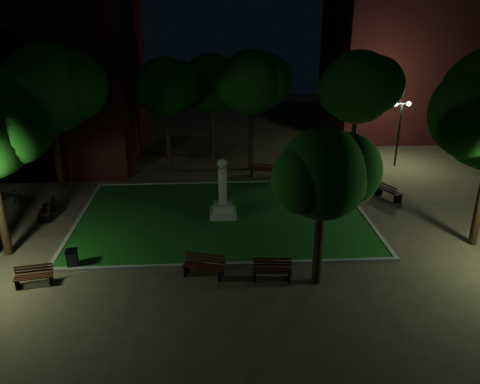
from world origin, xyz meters
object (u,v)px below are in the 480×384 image
object	(u,v)px
bench_far_side	(264,171)
bicycle	(7,196)
monument	(223,200)
trash_bin	(72,259)
bench_near_right	(272,270)
bench_right_side	(388,191)
bench_west_near	(34,276)
bench_near_left	(204,266)
bench_left_side	(48,210)

from	to	relation	value
bench_far_side	bicycle	bearing A→B (deg)	29.27
monument	trash_bin	size ratio (longest dim) A/B	3.85
bench_near_right	bench_right_side	size ratio (longest dim) A/B	0.89
bench_near_right	bench_west_near	world-z (taller)	bench_near_right
bench_near_left	bicycle	distance (m)	14.09
monument	bench_west_near	world-z (taller)	monument
bench_right_side	bench_near_right	bearing A→B (deg)	112.25
bench_near_right	bicycle	size ratio (longest dim) A/B	0.92
monument	bicycle	world-z (taller)	monument
bench_right_side	bench_far_side	size ratio (longest dim) A/B	0.96
bench_near_left	bench_west_near	xyz separation A→B (m)	(-6.86, -0.27, -0.06)
bench_near_left	trash_bin	bearing A→B (deg)	-171.81
bench_near_right	bench_far_side	bearing A→B (deg)	90.80
bench_near_right	bench_near_left	bearing A→B (deg)	176.74
trash_bin	bench_near_left	bearing A→B (deg)	-10.04
monument	bench_far_side	xyz separation A→B (m)	(2.85, 6.09, -0.48)
bench_near_right	bicycle	bearing A→B (deg)	153.41
bench_near_left	trash_bin	size ratio (longest dim) A/B	2.18
bench_west_near	bench_near_right	bearing A→B (deg)	-10.70
bench_near_right	bench_far_side	size ratio (longest dim) A/B	0.85
bench_west_near	bench_left_side	distance (m)	6.81
bench_near_left	bench_right_side	bearing A→B (deg)	54.77
bench_near_left	bench_left_side	xyz separation A→B (m)	(-8.40, 6.36, -0.00)
bench_far_side	bench_left_side	bearing A→B (deg)	40.62
bench_near_right	bench_left_side	bearing A→B (deg)	154.14
bench_left_side	bench_right_side	distance (m)	19.10
bench_near_left	bench_west_near	bearing A→B (deg)	-159.52
monument	trash_bin	world-z (taller)	monument
bench_right_side	bicycle	distance (m)	21.97
bench_west_near	bench_right_side	world-z (taller)	bench_right_side
bench_near_left	bench_west_near	world-z (taller)	bench_near_left
bench_west_near	bench_right_side	bearing A→B (deg)	15.19
monument	bench_far_side	distance (m)	6.75
bicycle	bench_left_side	bearing A→B (deg)	-109.30
bench_near_right	bicycle	world-z (taller)	bicycle
bench_left_side	bicycle	size ratio (longest dim) A/B	1.00
bench_near_left	bicycle	world-z (taller)	same
bench_right_side	bench_far_side	distance (m)	7.97
bench_near_right	bench_right_side	distance (m)	11.43
monument	bench_near_right	size ratio (longest dim) A/B	1.95
bench_near_left	bicycle	xyz separation A→B (m)	(-11.33, 8.38, 0.03)
bench_left_side	trash_bin	distance (m)	6.01
monument	bench_left_side	size ratio (longest dim) A/B	1.80
monument	bench_right_side	size ratio (longest dim) A/B	1.73
bench_near_right	bench_west_near	distance (m)	9.67
monument	bench_left_side	world-z (taller)	monument
bicycle	trash_bin	bearing A→B (deg)	-127.22
bench_near_right	bench_right_side	bearing A→B (deg)	52.01
monument	bench_near_right	world-z (taller)	monument
bench_near_left	bench_far_side	world-z (taller)	bench_far_side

